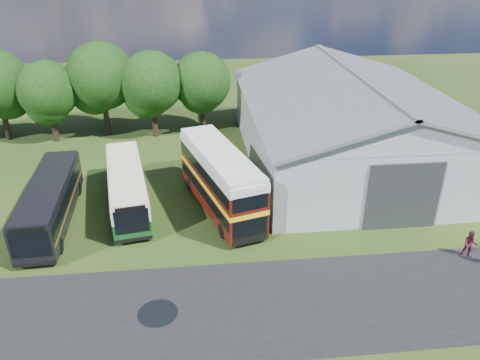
{
  "coord_description": "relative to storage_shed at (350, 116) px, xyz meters",
  "views": [
    {
      "loc": [
        0.88,
        -22.79,
        17.89
      ],
      "look_at": [
        4.18,
        8.0,
        2.32
      ],
      "focal_mm": 35.0,
      "sensor_mm": 36.0,
      "label": 1
    }
  ],
  "objects": [
    {
      "name": "puddle",
      "position": [
        -16.5,
        -18.98,
        -4.17
      ],
      "size": [
        2.2,
        2.2,
        0.01
      ],
      "primitive_type": "cylinder",
      "color": "black",
      "rests_on": "ground"
    },
    {
      "name": "bus_green_single",
      "position": [
        -19.28,
        -6.82,
        -2.53
      ],
      "size": [
        4.4,
        11.43,
        3.08
      ],
      "rotation": [
        0.0,
        0.0,
        0.17
      ],
      "color": "black",
      "rests_on": "ground"
    },
    {
      "name": "shrub_front",
      "position": [
        -9.4,
        -9.98,
        -4.17
      ],
      "size": [
        1.7,
        1.7,
        1.7
      ],
      "primitive_type": "sphere",
      "color": "#194714",
      "rests_on": "ground"
    },
    {
      "name": "tree_right_b",
      "position": [
        -13.0,
        8.62,
        1.27
      ],
      "size": [
        5.98,
        5.98,
        8.45
      ],
      "color": "black",
      "rests_on": "ground"
    },
    {
      "name": "asphalt_road",
      "position": [
        -12.0,
        -18.98,
        -4.17
      ],
      "size": [
        60.0,
        8.0,
        0.02
      ],
      "primitive_type": "cube",
      "color": "black",
      "rests_on": "ground"
    },
    {
      "name": "bus_maroon_double",
      "position": [
        -12.28,
        -8.04,
        -1.79
      ],
      "size": [
        5.82,
        11.43,
        4.76
      ],
      "rotation": [
        0.0,
        0.0,
        0.29
      ],
      "color": "black",
      "rests_on": "ground"
    },
    {
      "name": "shrub_back",
      "position": [
        -9.4,
        -5.98,
        -4.17
      ],
      "size": [
        1.8,
        1.8,
        1.8
      ],
      "primitive_type": "sphere",
      "color": "#194714",
      "rests_on": "ground"
    },
    {
      "name": "storage_shed",
      "position": [
        0.0,
        0.0,
        0.0
      ],
      "size": [
        18.8,
        24.8,
        8.15
      ],
      "color": "gray",
      "rests_on": "ground"
    },
    {
      "name": "visitor_b",
      "position": [
        3.02,
        -15.85,
        -3.25
      ],
      "size": [
        1.1,
        1.01,
        1.83
      ],
      "primitive_type": "imported",
      "rotation": [
        0.0,
        0.0,
        -0.46
      ],
      "color": "#401421",
      "rests_on": "ground"
    },
    {
      "name": "shrub_mid",
      "position": [
        -9.4,
        -7.98,
        -4.17
      ],
      "size": [
        1.6,
        1.6,
        1.6
      ],
      "primitive_type": "sphere",
      "color": "#194714",
      "rests_on": "ground"
    },
    {
      "name": "tree_left_b",
      "position": [
        -28.0,
        7.52,
        1.09
      ],
      "size": [
        5.78,
        5.78,
        8.16
      ],
      "color": "black",
      "rests_on": "ground"
    },
    {
      "name": "tree_mid",
      "position": [
        -23.0,
        8.82,
        2.02
      ],
      "size": [
        6.8,
        6.8,
        9.6
      ],
      "color": "black",
      "rests_on": "ground"
    },
    {
      "name": "ground",
      "position": [
        -15.0,
        -15.98,
        -4.17
      ],
      "size": [
        120.0,
        120.0,
        0.0
      ],
      "primitive_type": "plane",
      "color": "#203711",
      "rests_on": "ground"
    },
    {
      "name": "bus_dark_single",
      "position": [
        -24.41,
        -8.67,
        -2.48
      ],
      "size": [
        3.2,
        11.61,
        3.17
      ],
      "rotation": [
        0.0,
        0.0,
        0.05
      ],
      "color": "black",
      "rests_on": "ground"
    },
    {
      "name": "tree_right_a",
      "position": [
        -18.0,
        7.82,
        1.52
      ],
      "size": [
        6.26,
        6.26,
        8.83
      ],
      "color": "black",
      "rests_on": "ground"
    }
  ]
}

